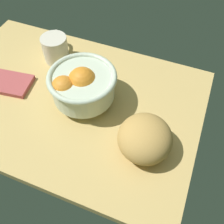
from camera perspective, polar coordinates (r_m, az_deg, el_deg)
name	(u,v)px	position (r cm, az deg, el deg)	size (l,w,h in cm)	color
ground_plane	(67,101)	(83.44, -9.89, 2.49)	(83.39, 56.37, 3.00)	tan
fruit_bowl	(81,85)	(75.38, -6.79, 6.03)	(20.01, 20.01, 12.55)	silver
bread_loaf	(145,138)	(67.24, 7.29, -5.79)	(14.83, 14.28, 9.94)	tan
napkin_folded	(11,83)	(90.25, -21.50, 5.93)	(12.86, 9.40, 1.52)	#B04A4C
mug	(55,48)	(92.88, -12.41, 13.64)	(8.71, 12.56, 9.05)	silver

